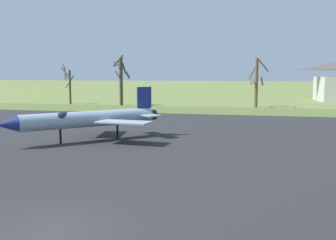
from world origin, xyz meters
TOP-DOWN VIEW (x-y plane):
  - ground_plane at (0.00, 0.00)m, footprint 600.00×600.00m
  - asphalt_apron at (0.00, 15.09)m, footprint 94.40×50.30m
  - grass_verge_strip at (0.00, 46.24)m, footprint 154.40×12.00m
  - jet_fighter_front_left at (-6.50, 17.22)m, footprint 10.56×11.00m
  - bare_tree_far_left at (-26.75, 53.74)m, footprint 2.47×2.53m
  - bare_tree_left_of_center at (-16.45, 52.78)m, footprint 2.87×2.66m
  - bare_tree_center at (6.21, 53.98)m, footprint 3.50×3.25m

SIDE VIEW (x-z plane):
  - ground_plane at x=0.00m, z-range 0.00..0.00m
  - asphalt_apron at x=0.00m, z-range 0.00..0.05m
  - grass_verge_strip at x=0.00m, z-range 0.00..0.06m
  - jet_fighter_front_left at x=-6.50m, z-range -0.29..3.99m
  - bare_tree_far_left at x=-26.75m, z-range 0.08..7.29m
  - bare_tree_center at x=6.21m, z-range 0.29..8.23m
  - bare_tree_left_of_center at x=-16.45m, z-range 0.35..9.06m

